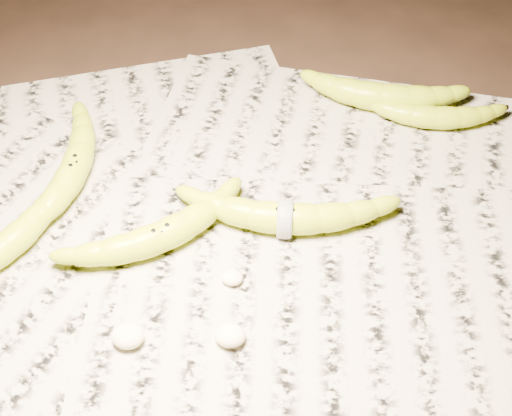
# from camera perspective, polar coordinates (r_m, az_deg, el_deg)

# --- Properties ---
(ground) EXTENTS (3.00, 3.00, 0.00)m
(ground) POSITION_cam_1_polar(r_m,az_deg,el_deg) (0.87, -0.78, -2.63)
(ground) COLOR black
(ground) RESTS_ON ground
(newspaper_patch) EXTENTS (0.90, 0.70, 0.01)m
(newspaper_patch) POSITION_cam_1_polar(r_m,az_deg,el_deg) (0.88, -2.72, -1.59)
(newspaper_patch) COLOR #A19C8A
(newspaper_patch) RESTS_ON ground
(banana_left_a) EXTENTS (0.08, 0.23, 0.04)m
(banana_left_a) POSITION_cam_1_polar(r_m,az_deg,el_deg) (0.95, -14.43, 3.09)
(banana_left_a) COLOR #ABC819
(banana_left_a) RESTS_ON newspaper_patch
(banana_left_b) EXTENTS (0.15, 0.19, 0.04)m
(banana_left_b) POSITION_cam_1_polar(r_m,az_deg,el_deg) (0.89, -19.30, -2.67)
(banana_left_b) COLOR #ABC819
(banana_left_b) RESTS_ON newspaper_patch
(banana_center) EXTENTS (0.21, 0.17, 0.04)m
(banana_center) POSITION_cam_1_polar(r_m,az_deg,el_deg) (0.85, -7.64, -2.12)
(banana_center) COLOR #ABC819
(banana_center) RESTS_ON newspaper_patch
(banana_taped) EXTENTS (0.24, 0.07, 0.04)m
(banana_taped) POSITION_cam_1_polar(r_m,az_deg,el_deg) (0.86, 2.33, -0.68)
(banana_taped) COLOR #ABC819
(banana_taped) RESTS_ON newspaper_patch
(banana_upper_a) EXTENTS (0.17, 0.06, 0.03)m
(banana_upper_a) POSITION_cam_1_polar(r_m,az_deg,el_deg) (1.03, 14.21, 7.19)
(banana_upper_a) COLOR #ABC819
(banana_upper_a) RESTS_ON newspaper_patch
(banana_upper_b) EXTENTS (0.21, 0.09, 0.04)m
(banana_upper_b) POSITION_cam_1_polar(r_m,az_deg,el_deg) (1.05, 10.08, 8.88)
(banana_upper_b) COLOR #ABC819
(banana_upper_b) RESTS_ON newspaper_patch
(measuring_tape) EXTENTS (0.00, 0.05, 0.05)m
(measuring_tape) POSITION_cam_1_polar(r_m,az_deg,el_deg) (0.86, 2.33, -0.68)
(measuring_tape) COLOR white
(measuring_tape) RESTS_ON newspaper_patch
(flesh_chunk_a) EXTENTS (0.04, 0.03, 0.02)m
(flesh_chunk_a) POSITION_cam_1_polar(r_m,az_deg,el_deg) (0.79, -10.26, -9.94)
(flesh_chunk_a) COLOR #FDF1C4
(flesh_chunk_a) RESTS_ON newspaper_patch
(flesh_chunk_b) EXTENTS (0.03, 0.03, 0.02)m
(flesh_chunk_b) POSITION_cam_1_polar(r_m,az_deg,el_deg) (0.78, -2.09, -10.03)
(flesh_chunk_b) COLOR #FDF1C4
(flesh_chunk_b) RESTS_ON newspaper_patch
(flesh_chunk_c) EXTENTS (0.03, 0.02, 0.01)m
(flesh_chunk_c) POSITION_cam_1_polar(r_m,az_deg,el_deg) (0.82, -1.93, -5.43)
(flesh_chunk_c) COLOR #FDF1C4
(flesh_chunk_c) RESTS_ON newspaper_patch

